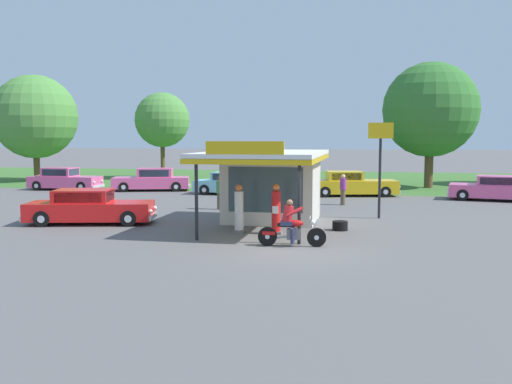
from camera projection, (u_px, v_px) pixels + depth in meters
name	position (u px, v px, depth m)	size (l,w,h in m)	color
ground_plane	(289.00, 250.00, 18.00)	(300.00, 300.00, 0.00)	#5B5959
grass_verge_strip	(339.00, 180.00, 47.25)	(120.00, 24.00, 0.01)	#3D6B2D
service_station_kiosk	(271.00, 181.00, 23.86)	(4.54, 7.68, 3.50)	beige
gas_pump_nearside	(239.00, 211.00, 21.22)	(0.44, 0.44, 1.85)	slate
gas_pump_offside	(276.00, 211.00, 20.93)	(0.44, 0.44, 1.89)	slate
motorcycle_with_rider	(291.00, 227.00, 18.54)	(2.28, 0.70, 1.58)	black
featured_classic_sedan	(89.00, 208.00, 23.41)	(5.58, 2.89, 1.45)	red
parked_car_back_row_centre	(234.00, 184.00, 35.34)	(5.32, 2.19, 1.42)	#7AC6D1
parked_car_back_row_far_right	(494.00, 189.00, 32.03)	(5.20, 2.78, 1.43)	#E55993
parked_car_back_row_centre_left	(64.00, 180.00, 38.43)	(5.05, 1.93, 1.53)	#E55993
parked_car_back_row_centre_right	(351.00, 185.00, 34.54)	(5.83, 3.05, 1.53)	gold
parked_car_back_row_far_left	(152.00, 180.00, 37.90)	(5.55, 3.22, 1.53)	#E55993
bystander_chatting_near_pumps	(220.00, 192.00, 28.06)	(0.36, 0.36, 1.65)	brown
bystander_admiring_sedan	(343.00, 189.00, 29.85)	(0.34, 0.34, 1.65)	brown
tree_oak_left	(162.00, 121.00, 48.93)	(4.79, 4.92, 7.53)	brown
tree_oak_far_left	(431.00, 110.00, 39.58)	(6.73, 6.73, 8.95)	brown
tree_oak_distant_spare	(36.00, 119.00, 45.58)	(6.82, 6.82, 8.71)	brown
roadside_pole_sign	(380.00, 153.00, 24.75)	(1.10, 0.12, 4.27)	black
spare_tire_stack	(340.00, 226.00, 21.79)	(0.60, 0.60, 0.36)	black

